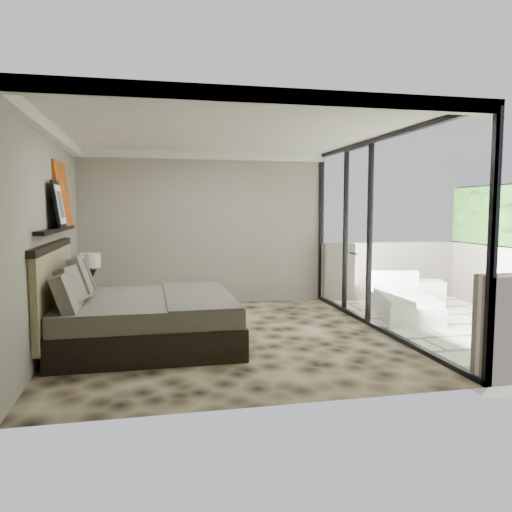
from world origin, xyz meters
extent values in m
plane|color=black|center=(0.00, 0.00, 0.00)|extent=(5.00, 5.00, 0.00)
cube|color=silver|center=(0.00, 0.00, 2.79)|extent=(4.50, 5.00, 0.02)
cube|color=gray|center=(0.00, 2.49, 1.40)|extent=(4.50, 0.02, 2.80)
cube|color=gray|center=(-2.24, 0.00, 1.40)|extent=(0.02, 5.00, 2.80)
cube|color=white|center=(2.25, 0.00, 1.40)|extent=(0.08, 5.00, 2.80)
cube|color=beige|center=(3.75, 0.00, -0.06)|extent=(3.00, 5.00, 0.12)
cube|color=black|center=(-2.18, 0.10, 1.50)|extent=(0.12, 2.20, 0.05)
cube|color=black|center=(-1.05, -0.16, 0.19)|extent=(2.25, 2.14, 0.39)
cube|color=#5D584E|center=(-1.05, -0.16, 0.50)|extent=(2.19, 2.08, 0.24)
cube|color=#4A4940|center=(-0.41, -0.16, 0.63)|extent=(0.86, 2.12, 0.03)
cube|color=#7C714F|center=(-2.20, -0.16, 0.75)|extent=(0.08, 2.24, 1.07)
cube|color=black|center=(-1.94, 1.24, 0.27)|extent=(0.65, 0.65, 0.54)
cone|color=black|center=(-1.91, 1.20, 0.60)|extent=(0.18, 0.18, 0.16)
cone|color=black|center=(-1.91, 1.20, 0.76)|extent=(0.18, 0.18, 0.16)
cylinder|color=beige|center=(-1.91, 1.20, 0.99)|extent=(0.31, 0.31, 0.22)
cube|color=#A51B0E|center=(-2.19, 0.73, 1.97)|extent=(0.13, 0.90, 0.90)
cube|color=black|center=(-2.14, 0.07, 1.82)|extent=(0.11, 0.50, 0.60)
cube|color=silver|center=(3.88, 1.28, 0.24)|extent=(0.62, 0.62, 0.49)
cube|color=silver|center=(3.07, 0.67, 0.15)|extent=(1.25, 1.84, 0.29)
cube|color=beige|center=(3.07, 0.67, 0.34)|extent=(1.18, 1.73, 0.08)
cube|color=silver|center=(3.28, 1.43, 0.48)|extent=(0.85, 0.34, 0.37)
camera|label=1|loc=(-1.02, -6.71, 1.77)|focal=35.00mm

